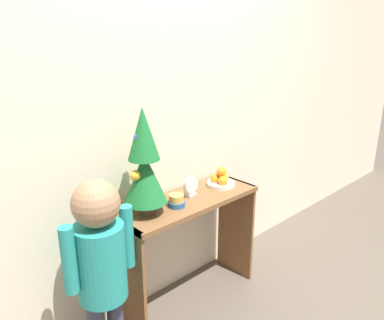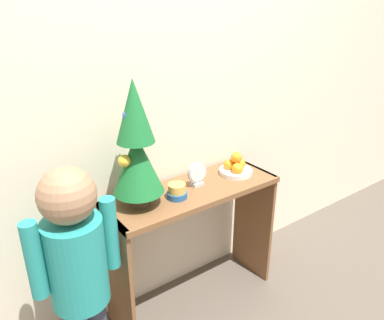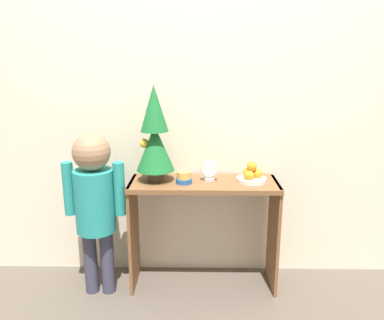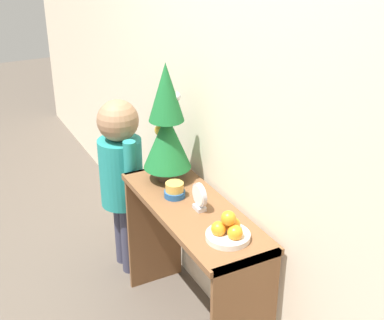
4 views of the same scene
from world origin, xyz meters
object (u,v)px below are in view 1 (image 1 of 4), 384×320
at_px(mini_tree, 144,164).
at_px(child_figure, 100,257).
at_px(fruit_bowl, 221,180).
at_px(desk_clock, 191,187).
at_px(singing_bowl, 176,201).

bearing_deg(mini_tree, child_figure, -161.86).
bearing_deg(fruit_bowl, desk_clock, 178.68).
height_order(fruit_bowl, desk_clock, same).
relative_size(mini_tree, fruit_bowl, 3.24).
distance_m(fruit_bowl, child_figure, 1.00).
bearing_deg(desk_clock, singing_bowl, -163.85).
distance_m(fruit_bowl, desk_clock, 0.27).
xyz_separation_m(mini_tree, child_figure, (-0.37, -0.12, -0.36)).
distance_m(fruit_bowl, singing_bowl, 0.43).
distance_m(mini_tree, fruit_bowl, 0.67).
bearing_deg(fruit_bowl, singing_bowl, -174.57).
relative_size(fruit_bowl, child_figure, 0.18).
bearing_deg(desk_clock, mini_tree, 179.57).
relative_size(mini_tree, desk_clock, 4.58).
xyz_separation_m(fruit_bowl, child_figure, (-0.98, -0.11, -0.11)).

